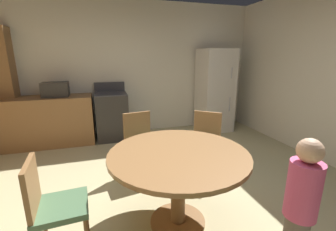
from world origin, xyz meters
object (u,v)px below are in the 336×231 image
at_px(chair_northeast, 205,140).
at_px(refrigerator, 215,91).
at_px(person_child, 300,206).
at_px(microwave, 55,89).
at_px(chair_north, 140,140).
at_px(oven_range, 112,116).
at_px(chair_west, 51,203).
at_px(dining_table, 178,167).

bearing_deg(chair_northeast, refrigerator, -171.99).
bearing_deg(person_child, microwave, -9.97).
bearing_deg(chair_north, oven_range, -179.22).
height_order(chair_west, chair_northeast, same).
xyz_separation_m(oven_range, chair_west, (-0.61, -2.74, 0.03)).
relative_size(oven_range, microwave, 2.50).
distance_m(chair_west, person_child, 1.86).
relative_size(oven_range, chair_north, 1.26).
distance_m(chair_northeast, person_child, 1.59).
distance_m(chair_north, chair_west, 1.46).
bearing_deg(chair_northeast, person_child, 38.32).
height_order(oven_range, microwave, microwave).
distance_m(refrigerator, chair_north, 2.49).
relative_size(dining_table, chair_north, 1.49).
xyz_separation_m(oven_range, microwave, (-0.96, -0.00, 0.56)).
bearing_deg(dining_table, person_child, -48.52).
relative_size(microwave, person_child, 0.40).
height_order(oven_range, chair_northeast, oven_range).
xyz_separation_m(chair_north, chair_northeast, (0.86, -0.23, 0.00)).
distance_m(oven_range, person_child, 3.59).
bearing_deg(dining_table, oven_range, 99.97).
height_order(dining_table, person_child, person_child).
bearing_deg(oven_range, person_child, -71.68).
xyz_separation_m(microwave, dining_table, (1.43, -2.66, -0.42)).
bearing_deg(microwave, chair_northeast, -40.78).
xyz_separation_m(oven_range, refrigerator, (2.21, -0.05, 0.41)).
relative_size(chair_north, chair_northeast, 1.00).
bearing_deg(chair_northeast, microwave, -91.70).
height_order(refrigerator, dining_table, refrigerator).
distance_m(oven_range, dining_table, 2.70).
bearing_deg(chair_north, chair_northeast, 65.71).
bearing_deg(chair_north, microwave, -151.40).
xyz_separation_m(refrigerator, dining_table, (-1.75, -2.61, -0.27)).
relative_size(chair_west, chair_northeast, 1.00).
xyz_separation_m(oven_range, dining_table, (0.47, -2.66, 0.14)).
height_order(refrigerator, microwave, refrigerator).
height_order(microwave, dining_table, microwave).
xyz_separation_m(refrigerator, person_child, (-1.09, -3.35, -0.30)).
distance_m(microwave, person_child, 4.02).
bearing_deg(chair_north, person_child, 15.32).
distance_m(oven_range, chair_north, 1.62).
bearing_deg(oven_range, microwave, -179.78).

